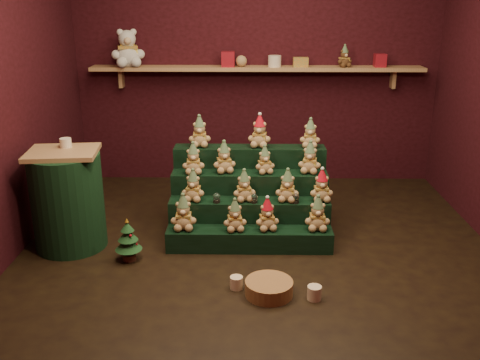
{
  "coord_description": "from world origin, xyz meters",
  "views": [
    {
      "loc": [
        -0.09,
        -4.0,
        2.04
      ],
      "look_at": [
        -0.16,
        0.25,
        0.58
      ],
      "focal_mm": 40.0,
      "sensor_mm": 36.0,
      "label": 1
    }
  ],
  "objects_px": {
    "side_table": "(68,200)",
    "white_bear": "(127,43)",
    "mug_right": "(314,293)",
    "brown_bear": "(344,56)",
    "snow_globe_a": "(217,198)",
    "snow_globe_b": "(254,198)",
    "riser_tier_front": "(249,239)",
    "mug_left": "(236,283)",
    "wicker_basket": "(269,288)",
    "snow_globe_c": "(296,198)",
    "mini_christmas_tree": "(128,240)"
  },
  "relations": [
    {
      "from": "side_table",
      "to": "white_bear",
      "type": "height_order",
      "value": "white_bear"
    },
    {
      "from": "mug_right",
      "to": "white_bear",
      "type": "xyz_separation_m",
      "value": [
        -1.77,
        2.51,
        1.52
      ]
    },
    {
      "from": "side_table",
      "to": "brown_bear",
      "type": "height_order",
      "value": "brown_bear"
    },
    {
      "from": "snow_globe_a",
      "to": "snow_globe_b",
      "type": "distance_m",
      "value": 0.32
    },
    {
      "from": "riser_tier_front",
      "to": "brown_bear",
      "type": "xyz_separation_m",
      "value": [
        1.01,
        1.72,
        1.34
      ]
    },
    {
      "from": "snow_globe_a",
      "to": "snow_globe_b",
      "type": "relative_size",
      "value": 1.05
    },
    {
      "from": "snow_globe_b",
      "to": "mug_right",
      "type": "distance_m",
      "value": 1.1
    },
    {
      "from": "snow_globe_b",
      "to": "mug_left",
      "type": "distance_m",
      "value": 0.9
    },
    {
      "from": "snow_globe_b",
      "to": "mug_right",
      "type": "bearing_deg",
      "value": -66.16
    },
    {
      "from": "wicker_basket",
      "to": "side_table",
      "type": "bearing_deg",
      "value": 154.98
    },
    {
      "from": "snow_globe_c",
      "to": "mug_right",
      "type": "distance_m",
      "value": 1.02
    },
    {
      "from": "side_table",
      "to": "white_bear",
      "type": "xyz_separation_m",
      "value": [
        0.22,
        1.68,
        1.15
      ]
    },
    {
      "from": "mug_left",
      "to": "brown_bear",
      "type": "bearing_deg",
      "value": 65.02
    },
    {
      "from": "riser_tier_front",
      "to": "mug_right",
      "type": "height_order",
      "value": "riser_tier_front"
    },
    {
      "from": "wicker_basket",
      "to": "mini_christmas_tree",
      "type": "bearing_deg",
      "value": 155.17
    },
    {
      "from": "white_bear",
      "to": "wicker_basket",
      "type": "bearing_deg",
      "value": -74.22
    },
    {
      "from": "snow_globe_c",
      "to": "brown_bear",
      "type": "height_order",
      "value": "brown_bear"
    },
    {
      "from": "snow_globe_a",
      "to": "mug_right",
      "type": "bearing_deg",
      "value": -52.03
    },
    {
      "from": "mini_christmas_tree",
      "to": "brown_bear",
      "type": "bearing_deg",
      "value": 44.27
    },
    {
      "from": "side_table",
      "to": "mug_left",
      "type": "distance_m",
      "value": 1.64
    },
    {
      "from": "snow_globe_a",
      "to": "snow_globe_c",
      "type": "bearing_deg",
      "value": 0.0
    },
    {
      "from": "mini_christmas_tree",
      "to": "mug_right",
      "type": "distance_m",
      "value": 1.56
    },
    {
      "from": "mug_left",
      "to": "wicker_basket",
      "type": "height_order",
      "value": "wicker_basket"
    },
    {
      "from": "mini_christmas_tree",
      "to": "white_bear",
      "type": "xyz_separation_m",
      "value": [
        -0.33,
        1.94,
        1.39
      ]
    },
    {
      "from": "snow_globe_c",
      "to": "wicker_basket",
      "type": "relative_size",
      "value": 0.26
    },
    {
      "from": "snow_globe_b",
      "to": "mug_left",
      "type": "xyz_separation_m",
      "value": [
        -0.14,
        -0.81,
        -0.35
      ]
    },
    {
      "from": "snow_globe_c",
      "to": "mug_right",
      "type": "height_order",
      "value": "snow_globe_c"
    },
    {
      "from": "mini_christmas_tree",
      "to": "white_bear",
      "type": "height_order",
      "value": "white_bear"
    },
    {
      "from": "brown_bear",
      "to": "mug_right",
      "type": "bearing_deg",
      "value": -122.51
    },
    {
      "from": "mug_right",
      "to": "brown_bear",
      "type": "bearing_deg",
      "value": 77.66
    },
    {
      "from": "snow_globe_b",
      "to": "brown_bear",
      "type": "bearing_deg",
      "value": 58.14
    },
    {
      "from": "snow_globe_b",
      "to": "mini_christmas_tree",
      "type": "bearing_deg",
      "value": -159.67
    },
    {
      "from": "brown_bear",
      "to": "mini_christmas_tree",
      "type": "bearing_deg",
      "value": -155.9
    },
    {
      "from": "riser_tier_front",
      "to": "mini_christmas_tree",
      "type": "xyz_separation_m",
      "value": [
        -0.98,
        -0.22,
        0.09
      ]
    },
    {
      "from": "mug_left",
      "to": "white_bear",
      "type": "relative_size",
      "value": 0.19
    },
    {
      "from": "riser_tier_front",
      "to": "mini_christmas_tree",
      "type": "height_order",
      "value": "mini_christmas_tree"
    },
    {
      "from": "snow_globe_b",
      "to": "side_table",
      "type": "bearing_deg",
      "value": -175.73
    },
    {
      "from": "mini_christmas_tree",
      "to": "mug_right",
      "type": "relative_size",
      "value": 3.62
    },
    {
      "from": "mug_right",
      "to": "wicker_basket",
      "type": "distance_m",
      "value": 0.32
    },
    {
      "from": "mug_right",
      "to": "wicker_basket",
      "type": "xyz_separation_m",
      "value": [
        -0.32,
        0.06,
        0.0
      ]
    },
    {
      "from": "mug_left",
      "to": "mug_right",
      "type": "xyz_separation_m",
      "value": [
        0.56,
        -0.14,
        0.0
      ]
    },
    {
      "from": "snow_globe_a",
      "to": "mug_left",
      "type": "relative_size",
      "value": 0.92
    },
    {
      "from": "snow_globe_c",
      "to": "brown_bear",
      "type": "distance_m",
      "value": 1.97
    },
    {
      "from": "riser_tier_front",
      "to": "snow_globe_a",
      "type": "bearing_deg",
      "value": 150.5
    },
    {
      "from": "snow_globe_c",
      "to": "side_table",
      "type": "distance_m",
      "value": 1.93
    },
    {
      "from": "mug_left",
      "to": "mug_right",
      "type": "distance_m",
      "value": 0.57
    },
    {
      "from": "wicker_basket",
      "to": "snow_globe_b",
      "type": "bearing_deg",
      "value": 96.44
    },
    {
      "from": "mini_christmas_tree",
      "to": "wicker_basket",
      "type": "distance_m",
      "value": 1.24
    },
    {
      "from": "mug_left",
      "to": "white_bear",
      "type": "bearing_deg",
      "value": 117.07
    },
    {
      "from": "mug_left",
      "to": "wicker_basket",
      "type": "bearing_deg",
      "value": -19.44
    }
  ]
}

